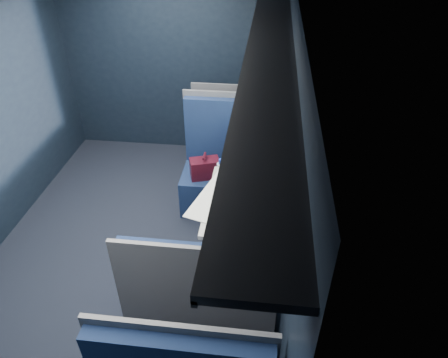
# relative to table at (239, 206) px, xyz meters

# --- Properties ---
(ground) EXTENTS (2.80, 4.20, 0.01)m
(ground) POSITION_rel_table_xyz_m (-1.03, 0.00, -0.67)
(ground) COLOR black
(room_shell) EXTENTS (3.00, 4.40, 2.40)m
(room_shell) POSITION_rel_table_xyz_m (-1.01, 0.00, 0.81)
(room_shell) COLOR black
(room_shell) RESTS_ON ground
(table) EXTENTS (0.62, 1.00, 0.74)m
(table) POSITION_rel_table_xyz_m (0.00, 0.00, 0.00)
(table) COLOR #54565E
(table) RESTS_ON ground
(seat_bay_near) EXTENTS (1.04, 0.62, 1.26)m
(seat_bay_near) POSITION_rel_table_xyz_m (-0.19, 0.87, -0.24)
(seat_bay_near) COLOR #0D193B
(seat_bay_near) RESTS_ON ground
(seat_bay_far) EXTENTS (1.04, 0.62, 1.26)m
(seat_bay_far) POSITION_rel_table_xyz_m (-0.18, -0.87, -0.25)
(seat_bay_far) COLOR #0D193B
(seat_bay_far) RESTS_ON ground
(seat_row_front) EXTENTS (1.04, 0.51, 1.16)m
(seat_row_front) POSITION_rel_table_xyz_m (-0.18, 1.80, -0.25)
(seat_row_front) COLOR #0D193B
(seat_row_front) RESTS_ON ground
(man) EXTENTS (0.53, 0.56, 1.32)m
(man) POSITION_rel_table_xyz_m (0.07, 0.70, 0.06)
(man) COLOR black
(man) RESTS_ON ground
(woman) EXTENTS (0.53, 0.56, 1.32)m
(woman) POSITION_rel_table_xyz_m (0.07, -0.71, 0.06)
(woman) COLOR black
(woman) RESTS_ON ground
(papers) EXTENTS (0.81, 0.99, 0.01)m
(papers) POSITION_rel_table_xyz_m (-0.04, 0.04, 0.08)
(papers) COLOR white
(papers) RESTS_ON table
(laptop) EXTENTS (0.31, 0.36, 0.23)m
(laptop) POSITION_rel_table_xyz_m (0.21, 0.10, 0.14)
(laptop) COLOR silver
(laptop) RESTS_ON table
(bottle_small) EXTENTS (0.06, 0.06, 0.22)m
(bottle_small) POSITION_rel_table_xyz_m (0.30, 0.25, 0.17)
(bottle_small) COLOR silver
(bottle_small) RESTS_ON table
(cup) EXTENTS (0.07, 0.07, 0.09)m
(cup) POSITION_rel_table_xyz_m (0.25, 0.43, 0.12)
(cup) COLOR white
(cup) RESTS_ON table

